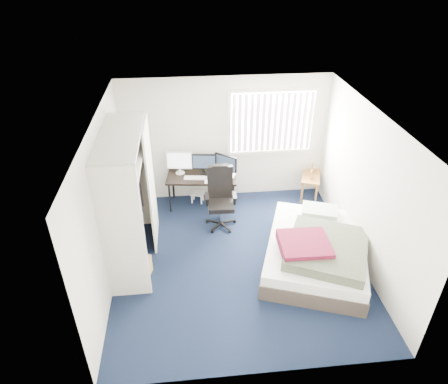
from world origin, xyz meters
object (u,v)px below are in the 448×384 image
Objects in this scene: office_chair at (221,203)px; bed at (317,250)px; nightstand at (311,177)px; desk at (202,173)px.

bed is (1.44, -1.30, -0.16)m from office_chair.
desk is at bearing -177.62° from nightstand.
office_chair reaches higher than nightstand.
bed is at bearing -103.48° from nightstand.
office_chair is at bearing 137.83° from bed.
bed is at bearing -48.91° from desk.
office_chair reaches higher than bed.
desk reaches higher than bed.
nightstand is (2.24, 0.09, -0.28)m from desk.
office_chair is 1.47× the size of nightstand.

